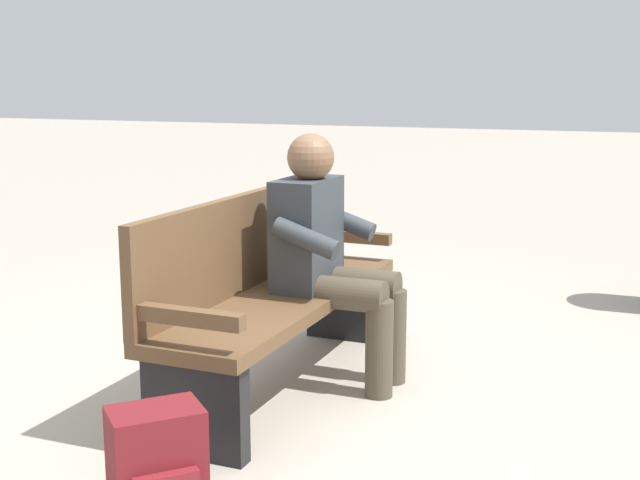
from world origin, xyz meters
name	(u,v)px	position (x,y,z in m)	size (l,w,h in m)	color
ground_plane	(284,386)	(0.00, 0.00, 0.00)	(40.00, 40.00, 0.00)	#A89E8E
bench_near	(270,290)	(0.00, -0.07, 0.46)	(1.81, 0.50, 0.90)	brown
person_seated	(329,252)	(-0.16, 0.16, 0.63)	(0.57, 0.58, 1.18)	#33383D
backpack	(158,469)	(1.29, 0.14, 0.20)	(0.35, 0.35, 0.40)	maroon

